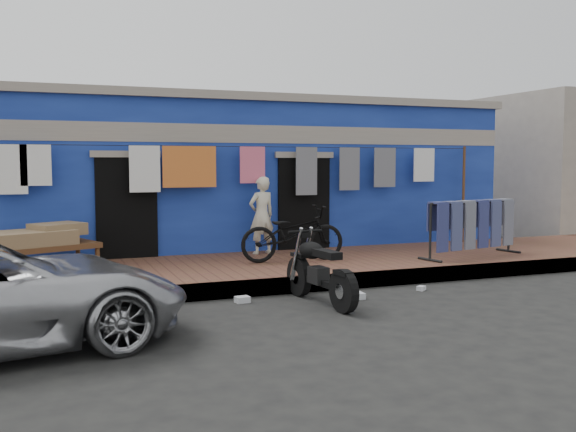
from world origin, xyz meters
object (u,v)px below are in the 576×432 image
Objects in this scene: motorcycle at (320,269)px; charpoy at (32,249)px; bicycle at (293,227)px; jeans_rack at (472,227)px; seated_person at (262,215)px.

charpoy is (-3.80, 2.86, 0.10)m from motorcycle.
jeans_rack is (3.33, -0.64, -0.06)m from bicycle.
jeans_rack is at bearing -9.04° from charpoy.
charpoy is at bearing 136.60° from motorcycle.
seated_person is 3.43m from motorcycle.
motorcycle is at bearing -156.63° from jeans_rack.
seated_person reaches higher than motorcycle.
charpoy is 1.01× the size of jeans_rack.
bicycle is at bearing 169.13° from jeans_rack.
motorcycle is 0.69× the size of charpoy.
seated_person is 4.13m from charpoy.
bicycle is at bearing 87.38° from seated_person.
bicycle is (0.21, -1.09, -0.14)m from seated_person.
jeans_rack reaches higher than motorcycle.
charpoy is (-4.08, -0.52, -0.38)m from seated_person.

